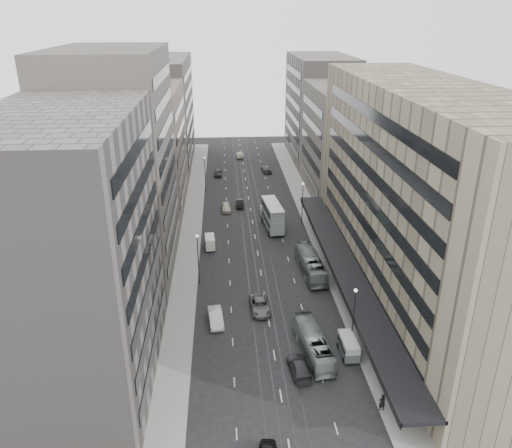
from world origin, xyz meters
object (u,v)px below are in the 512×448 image
object	(u,v)px
bus_near	(313,343)
panel_van	(210,242)
pedestrian	(382,402)
sedan_1	(216,317)
bus_far	(311,264)
double_decker	(273,215)
sedan_2	(260,305)
vw_microbus	(348,346)

from	to	relation	value
bus_near	panel_van	bearing A→B (deg)	-73.85
panel_van	pedestrian	bearing A→B (deg)	-69.87
panel_van	sedan_1	xyz separation A→B (m)	(1.11, -23.07, -0.42)
bus_far	panel_van	xyz separation A→B (m)	(-16.11, 10.33, -0.38)
bus_far	double_decker	bearing A→B (deg)	-80.43
panel_van	sedan_1	bearing A→B (deg)	-91.61
double_decker	sedan_1	distance (m)	32.94
bus_near	pedestrian	xyz separation A→B (m)	(5.49, -10.01, -0.32)
bus_near	panel_van	size ratio (longest dim) A/B	2.84
bus_near	bus_far	distance (m)	20.37
bus_far	sedan_1	xyz separation A→B (m)	(-14.99, -12.74, -0.80)
bus_near	sedan_2	world-z (taller)	bus_near
bus_near	sedan_1	bearing A→B (deg)	-38.83
double_decker	pedestrian	world-z (taller)	double_decker
double_decker	panel_van	world-z (taller)	double_decker
panel_van	bus_far	bearing A→B (deg)	-37.05
panel_van	pedestrian	size ratio (longest dim) A/B	1.84
bus_near	sedan_2	size ratio (longest dim) A/B	1.89
vw_microbus	panel_van	xyz separation A→B (m)	(-17.21, 30.98, -0.03)
sedan_1	panel_van	bearing A→B (deg)	86.64
bus_far	bus_near	bearing A→B (deg)	77.64
bus_far	vw_microbus	distance (m)	20.68
vw_microbus	sedan_1	world-z (taller)	vw_microbus
bus_near	sedan_1	size ratio (longest dim) A/B	2.08
bus_far	panel_van	size ratio (longest dim) A/B	3.15
sedan_1	pedestrian	world-z (taller)	pedestrian
bus_far	panel_van	distance (m)	19.14
panel_van	bus_near	bearing A→B (deg)	-71.33
vw_microbus	pedestrian	size ratio (longest dim) A/B	2.13
panel_van	double_decker	bearing A→B (deg)	29.63
bus_near	sedan_2	xyz separation A→B (m)	(-5.68, 9.99, -0.70)
panel_van	sedan_1	distance (m)	23.10
bus_far	panel_van	world-z (taller)	bus_far
double_decker	panel_van	size ratio (longest dim) A/B	2.59
vw_microbus	sedan_1	distance (m)	17.94
double_decker	vw_microbus	distance (m)	39.38
sedan_1	bus_far	bearing A→B (deg)	34.24
vw_microbus	pedestrian	bearing A→B (deg)	-83.68
bus_near	pedestrian	world-z (taller)	bus_near
double_decker	sedan_1	bearing A→B (deg)	-115.01
panel_van	sedan_2	world-z (taller)	panel_van
bus_near	sedan_1	distance (m)	13.97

